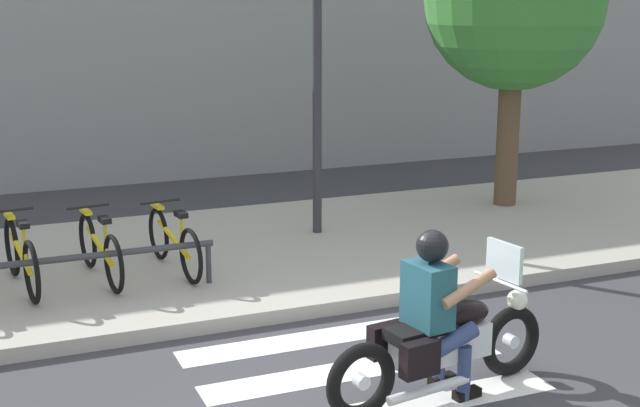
% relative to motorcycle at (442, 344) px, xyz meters
% --- Properties ---
extents(sidewalk, '(24.00, 4.40, 0.15)m').
position_rel_motorcycle_xyz_m(sidewalk, '(-0.76, 4.22, -0.38)').
color(sidewalk, '#A8A399').
rests_on(sidewalk, ground).
extents(crosswalk_stripe_3, '(2.80, 0.40, 0.01)m').
position_rel_motorcycle_xyz_m(crosswalk_stripe_3, '(-0.44, 0.73, -0.45)').
color(crosswalk_stripe_3, white).
rests_on(crosswalk_stripe_3, ground).
extents(crosswalk_stripe_4, '(2.80, 0.40, 0.01)m').
position_rel_motorcycle_xyz_m(crosswalk_stripe_4, '(-0.44, 1.53, -0.45)').
color(crosswalk_stripe_4, white).
rests_on(crosswalk_stripe_4, ground).
extents(motorcycle, '(2.18, 0.77, 1.22)m').
position_rel_motorcycle_xyz_m(motorcycle, '(0.00, 0.00, 0.00)').
color(motorcycle, black).
rests_on(motorcycle, ground).
extents(rider, '(0.68, 0.60, 1.43)m').
position_rel_motorcycle_xyz_m(rider, '(-0.08, -0.01, 0.37)').
color(rider, '#1E4C59').
rests_on(rider, ground).
extents(bicycle_1, '(0.48, 1.72, 0.80)m').
position_rel_motorcycle_xyz_m(bicycle_1, '(-3.00, 3.68, 0.06)').
color(bicycle_1, black).
rests_on(bicycle_1, sidewalk).
extents(bicycle_2, '(0.48, 1.68, 0.77)m').
position_rel_motorcycle_xyz_m(bicycle_2, '(-2.18, 3.68, 0.05)').
color(bicycle_2, black).
rests_on(bicycle_2, sidewalk).
extents(bicycle_3, '(0.48, 1.68, 0.75)m').
position_rel_motorcycle_xyz_m(bicycle_3, '(-1.35, 3.68, 0.04)').
color(bicycle_3, black).
rests_on(bicycle_3, sidewalk).
extents(bike_rack, '(3.08, 0.07, 0.49)m').
position_rel_motorcycle_xyz_m(bike_rack, '(-2.59, 3.13, 0.10)').
color(bike_rack, '#333338').
rests_on(bike_rack, sidewalk).
extents(street_lamp, '(0.28, 0.28, 4.51)m').
position_rel_motorcycle_xyz_m(street_lamp, '(0.80, 4.62, 2.26)').
color(street_lamp, '#2D2D33').
rests_on(street_lamp, ground).
extents(tree_near_rack, '(2.60, 2.60, 4.46)m').
position_rel_motorcycle_xyz_m(tree_near_rack, '(4.03, 5.02, 2.68)').
color(tree_near_rack, brown).
rests_on(tree_near_rack, ground).
extents(building_backdrop, '(24.00, 1.20, 6.20)m').
position_rel_motorcycle_xyz_m(building_backdrop, '(-0.76, 9.92, 2.65)').
color(building_backdrop, gray).
rests_on(building_backdrop, ground).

